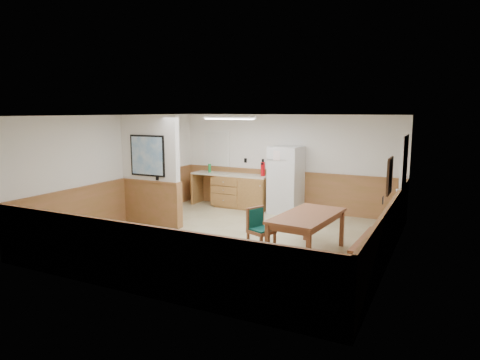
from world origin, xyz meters
The scene contains 20 objects.
ground centered at (0.00, 0.00, 0.00)m, with size 6.00×6.00×0.00m, color tan.
ceiling centered at (0.00, 0.00, 2.50)m, with size 6.00×6.00×0.02m, color white.
back_wall centered at (0.00, 3.00, 1.25)m, with size 6.00×0.02×2.50m, color white.
right_wall centered at (3.00, 0.00, 1.25)m, with size 0.02×6.00×2.50m, color white.
left_wall centered at (-3.00, 0.00, 1.25)m, with size 0.02×6.00×2.50m, color white.
wainscot_back centered at (0.00, 2.98, 0.50)m, with size 6.00×0.04×1.00m, color #A16240.
wainscot_right centered at (2.98, 0.00, 0.50)m, with size 0.04×6.00×1.00m, color #A16240.
wainscot_left centered at (-2.98, 0.00, 0.50)m, with size 0.04×6.00×1.00m, color #A16240.
partition_wall centered at (-2.25, 0.19, 1.23)m, with size 1.50×0.20×2.50m.
kitchen_counter centered at (-1.21, 2.68, 0.46)m, with size 2.20×0.61×1.00m.
exterior_door centered at (2.96, 1.90, 1.05)m, with size 0.07×1.02×2.15m.
kitchen_window centered at (-2.10, 2.98, 1.55)m, with size 0.80×0.04×1.00m.
wall_painting centered at (2.97, -0.30, 1.55)m, with size 0.04×0.50×0.60m.
fluorescent_fixture centered at (-0.80, 1.30, 2.45)m, with size 1.20×0.30×0.09m.
refrigerator centered at (0.11, 2.63, 0.86)m, with size 0.80×0.75×1.71m.
dining_table centered at (1.59, -0.24, 0.66)m, with size 1.04×1.82×0.75m.
dining_bench centered at (2.70, -0.26, 0.34)m, with size 0.42×1.61×0.45m.
dining_chair centered at (0.76, -0.55, 0.50)m, with size 0.65×0.56×0.85m.
fire_extinguisher centered at (-0.57, 2.73, 1.10)m, with size 0.12×0.12×0.45m.
soap_bottle centered at (-2.15, 2.66, 1.02)m, with size 0.08×0.08×0.24m, color #178138.
Camera 1 is at (3.83, -7.49, 2.58)m, focal length 32.00 mm.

